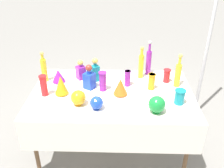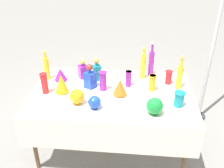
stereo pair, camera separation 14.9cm
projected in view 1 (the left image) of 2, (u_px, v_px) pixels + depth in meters
ground_plane at (112, 144)px, 3.11m from camera, size 40.00×40.00×0.00m
display_table at (112, 98)px, 2.73m from camera, size 1.76×1.09×0.76m
tall_bottle_0 at (44, 69)px, 2.88m from camera, size 0.07×0.07×0.37m
tall_bottle_1 at (141, 64)px, 2.95m from camera, size 0.06×0.06×0.40m
tall_bottle_2 at (178, 73)px, 2.77m from camera, size 0.07×0.07×0.39m
tall_bottle_3 at (149, 61)px, 3.03m from camera, size 0.06×0.06×0.43m
square_decanter_0 at (81, 71)px, 2.96m from camera, size 0.13×0.13×0.24m
square_decanter_1 at (95, 71)px, 2.90m from camera, size 0.11×0.11×0.29m
square_decanter_2 at (89, 78)px, 2.75m from camera, size 0.15×0.15×0.28m
slender_vase_0 at (128, 78)px, 2.81m from camera, size 0.07×0.07×0.19m
slender_vase_1 at (180, 96)px, 2.50m from camera, size 0.11×0.11×0.15m
slender_vase_2 at (152, 81)px, 2.74m from camera, size 0.08×0.08×0.19m
slender_vase_3 at (44, 85)px, 2.62m from camera, size 0.08×0.08×0.23m
slender_vase_4 at (167, 75)px, 2.89m from camera, size 0.09×0.09×0.16m
slender_vase_5 at (103, 81)px, 2.71m from camera, size 0.09×0.09×0.22m
fluted_vase_0 at (58, 76)px, 2.89m from camera, size 0.15×0.15×0.16m
fluted_vase_1 at (120, 87)px, 2.64m from camera, size 0.15×0.15×0.19m
fluted_vase_2 at (61, 85)px, 2.64m from camera, size 0.15×0.15×0.21m
round_bowl_0 at (78, 98)px, 2.48m from camera, size 0.15×0.15×0.16m
round_bowl_1 at (157, 104)px, 2.36m from camera, size 0.16×0.16×0.17m
round_bowl_2 at (97, 103)px, 2.42m from camera, size 0.13×0.13×0.14m
price_tag_left at (102, 116)px, 2.31m from camera, size 0.05×0.03×0.04m
price_tag_center at (90, 118)px, 2.29m from camera, size 0.05×0.02×0.04m
price_tag_right at (99, 116)px, 2.32m from camera, size 0.05×0.02×0.04m
cardboard_box_behind_left at (107, 91)px, 3.93m from camera, size 0.50×0.46×0.39m
canopy_pole at (207, 46)px, 3.14m from camera, size 0.18×0.18×2.63m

